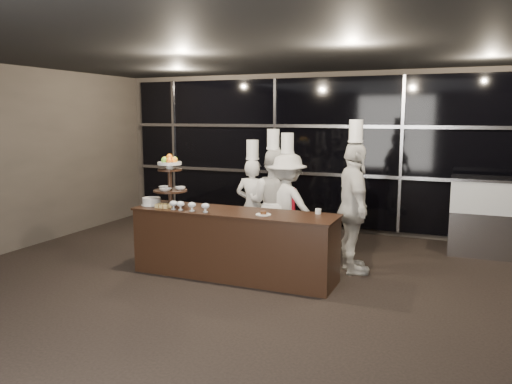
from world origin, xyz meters
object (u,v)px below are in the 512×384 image
at_px(chef_d, 354,207).
at_px(display_case, 502,213).
at_px(chef_a, 253,205).
at_px(chef_b, 273,202).
at_px(display_stand, 170,177).
at_px(layer_cake, 152,201).
at_px(buffet_counter, 234,244).
at_px(chef_c, 287,206).

bearing_deg(chef_d, display_case, 40.91).
relative_size(chef_a, chef_b, 0.91).
distance_m(display_stand, layer_cake, 0.47).
relative_size(display_stand, layer_cake, 2.48).
bearing_deg(buffet_counter, layer_cake, -177.78).
bearing_deg(chef_d, display_stand, -161.45).
relative_size(layer_cake, chef_a, 0.16).
height_order(display_stand, display_case, display_stand).
xyz_separation_m(display_stand, layer_cake, (-0.29, -0.05, -0.37)).
distance_m(display_case, chef_a, 3.91).
relative_size(buffet_counter, chef_a, 1.56).
bearing_deg(display_case, display_stand, -150.22).
distance_m(display_case, chef_d, 2.63).
bearing_deg(chef_a, chef_c, -6.59).
distance_m(display_stand, chef_d, 2.62).
height_order(layer_cake, chef_a, chef_a).
xyz_separation_m(chef_c, chef_d, (1.08, -0.28, 0.10)).
bearing_deg(layer_cake, chef_c, 34.86).
height_order(display_case, chef_b, chef_b).
bearing_deg(buffet_counter, chef_a, 100.91).
bearing_deg(chef_a, chef_b, -5.00).
bearing_deg(display_case, chef_c, -154.98).
bearing_deg(chef_a, chef_d, -11.85).
bearing_deg(display_stand, display_case, 29.78).
distance_m(buffet_counter, chef_a, 1.24).
height_order(chef_a, chef_d, chef_d).
xyz_separation_m(buffet_counter, chef_a, (-0.23, 1.18, 0.33)).
bearing_deg(layer_cake, chef_b, 40.10).
bearing_deg(buffet_counter, chef_d, 29.50).
relative_size(display_stand, display_case, 0.49).
distance_m(buffet_counter, display_stand, 1.33).
xyz_separation_m(display_case, chef_a, (-3.66, -1.36, 0.11)).
xyz_separation_m(chef_b, chef_d, (1.33, -0.32, 0.08)).
bearing_deg(chef_a, display_case, 20.37).
bearing_deg(display_stand, buffet_counter, 0.01).
xyz_separation_m(layer_cake, chef_d, (2.75, 0.87, -0.04)).
relative_size(layer_cake, display_case, 0.20).
height_order(buffet_counter, chef_a, chef_a).
height_order(display_stand, chef_b, chef_b).
bearing_deg(buffet_counter, display_case, 36.46).
relative_size(layer_cake, chef_c, 0.15).
bearing_deg(display_case, chef_d, -139.09).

